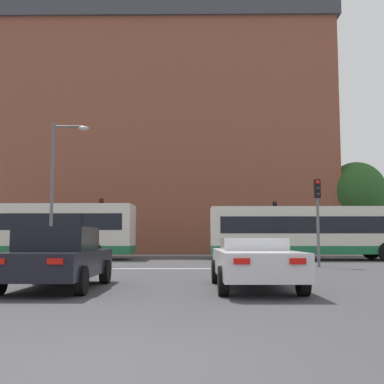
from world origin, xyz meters
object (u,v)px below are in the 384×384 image
Objects in this scene: bus_crossing_lead at (314,232)px; car_saloon_left at (58,258)px; traffic_light_far_right at (275,219)px; pedestrian_walking_east at (276,241)px; pedestrian_waiting at (217,241)px; traffic_light_near_right at (318,207)px; traffic_light_far_left at (101,217)px; car_roadster_right at (254,262)px; bus_crossing_trailing at (41,230)px; street_lamp_junction at (59,177)px.

car_saloon_left is at bearing 146.83° from bus_crossing_lead.
bus_crossing_lead is at bearing -77.70° from traffic_light_far_right.
traffic_light_far_right reaches higher than pedestrian_walking_east.
car_saloon_left is at bearing 7.18° from pedestrian_waiting.
traffic_light_far_left is (-11.74, 12.60, 0.12)m from traffic_light_near_right.
car_saloon_left is 0.38× the size of bus_crossing_lead.
bus_crossing_lead reaches higher than pedestrian_walking_east.
car_roadster_right is 0.45× the size of bus_crossing_trailing.
car_roadster_right is 9.56m from traffic_light_near_right.
traffic_light_far_left is at bearing -20.18° from bus_crossing_trailing.
pedestrian_walking_east is at bearing 7.24° from bus_crossing_lead.
street_lamp_junction is at bearing 106.69° from car_saloon_left.
bus_crossing_lead is 6.67m from traffic_light_near_right.
car_saloon_left is 21.60m from traffic_light_far_left.
traffic_light_near_right is 2.22× the size of pedestrian_waiting.
traffic_light_near_right is at bearing 45.80° from car_saloon_left.
traffic_light_near_right reaches higher than bus_crossing_trailing.
street_lamp_junction reaches higher than pedestrian_waiting.
car_saloon_left is 0.65× the size of street_lamp_junction.
pedestrian_waiting is 0.98× the size of pedestrian_walking_east.
pedestrian_waiting is 4.17m from pedestrian_walking_east.
bus_crossing_trailing is 15.46m from traffic_light_near_right.
traffic_light_far_left is 8.26m from pedestrian_waiting.
traffic_light_near_right reaches higher than bus_crossing_lead.
traffic_light_far_left is 2.34× the size of pedestrian_waiting.
traffic_light_near_right is at bearing -90.69° from traffic_light_far_right.
bus_crossing_trailing is 6.11× the size of pedestrian_walking_east.
pedestrian_walking_east is (12.20, 1.15, -1.65)m from traffic_light_far_left.
street_lamp_junction reaches higher than traffic_light_near_right.
bus_crossing_trailing is at bearing 89.24° from bus_crossing_lead.
car_roadster_right is 1.26× the size of traffic_light_near_right.
car_saloon_left is 22.59m from traffic_light_far_right.
car_saloon_left is 1.19× the size of traffic_light_far_right.
street_lamp_junction is at bearing -16.28° from pedestrian_waiting.
pedestrian_waiting is (8.03, 0.95, -1.67)m from traffic_light_far_left.
car_saloon_left is 18.09m from bus_crossing_lead.
street_lamp_junction reaches higher than car_saloon_left.
traffic_light_far_left is at bearing 98.90° from car_saloon_left.
traffic_light_far_right is at bearing -68.77° from bus_crossing_trailing.
car_roadster_right is at bearing -69.30° from traffic_light_far_left.
pedestrian_walking_east is at bearing 5.37° from traffic_light_far_left.
bus_crossing_trailing is (-15.31, 0.20, 0.10)m from bus_crossing_lead.
pedestrian_waiting is (-3.71, 13.55, -1.54)m from traffic_light_near_right.
car_roadster_right is 1.19× the size of traffic_light_far_left.
car_saloon_left is at bearing -134.45° from traffic_light_near_right.
pedestrian_waiting is (8.04, 11.21, -3.14)m from street_lamp_junction.
pedestrian_waiting is at bearing 105.32° from traffic_light_near_right.
street_lamp_junction reaches higher than traffic_light_far_right.
pedestrian_waiting is (-3.86, 1.42, -1.51)m from traffic_light_far_right.
bus_crossing_lead is 3.13× the size of traffic_light_far_right.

